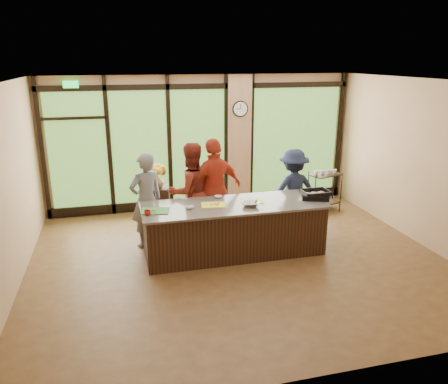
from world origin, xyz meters
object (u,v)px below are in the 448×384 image
cook_right (293,190)px  bar_cart (325,186)px  island_base (234,230)px  flower_stand (159,207)px  cook_left (146,200)px  roasting_pan (315,196)px

cook_right → bar_cart: bearing=-147.4°
island_base → flower_stand: bearing=125.8°
flower_stand → island_base: bearing=-49.4°
cook_right → flower_stand: (-2.60, 0.76, -0.40)m
cook_right → cook_left: bearing=-1.6°
bar_cart → roasting_pan: bearing=-140.9°
flower_stand → bar_cart: size_ratio=0.89×
flower_stand → bar_cart: (3.74, 0.09, 0.15)m
cook_left → cook_right: cook_left is taller
cook_left → cook_right: size_ratio=1.07×
cook_right → bar_cart: size_ratio=1.73×
cook_left → cook_right: bearing=158.9°
bar_cart → island_base: bearing=-165.8°
island_base → cook_right: cook_right is taller
cook_left → island_base: bearing=130.5°
roasting_pan → flower_stand: (-2.65, 1.66, -0.54)m
island_base → bar_cart: 3.09m
cook_left → bar_cart: cook_left is taller
cook_right → bar_cart: (1.14, 0.85, -0.25)m
island_base → cook_right: size_ratio=1.88×
island_base → roasting_pan: 1.59m
island_base → bar_cart: bearing=33.0°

